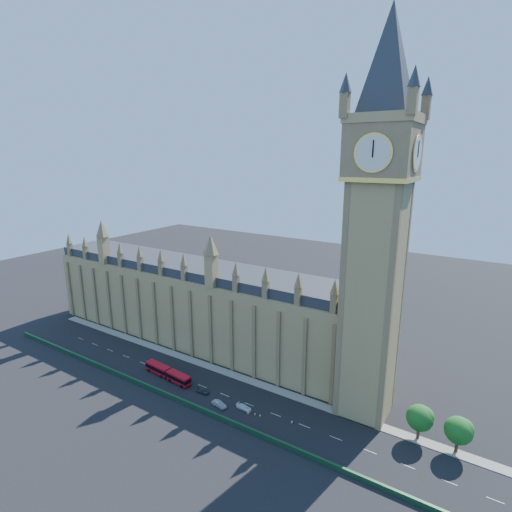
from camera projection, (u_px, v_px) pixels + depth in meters
The scene contains 15 objects.
ground at pixel (213, 390), 110.97m from camera, with size 400.00×400.00×0.00m, color black.
palace_westminster at pixel (195, 302), 138.57m from camera, with size 120.00×20.00×28.00m.
elizabeth_tower at pixel (379, 197), 89.28m from camera, with size 20.59×20.59×105.00m.
bridge_parapet at pixel (192, 405), 103.46m from camera, with size 160.00×0.60×1.20m, color #1E4C2D.
kerb_north at pixel (233, 375), 118.73m from camera, with size 160.00×3.00×0.16m, color gray.
tree_east_near at pixel (421, 417), 90.69m from camera, with size 6.00×6.00×8.50m.
tree_east_far at pixel (460, 430), 86.53m from camera, with size 6.00×6.00×8.50m.
red_bus at pixel (168, 373), 116.90m from camera, with size 17.49×4.02×2.95m.
car_grey at pixel (203, 391), 109.68m from camera, with size 1.59×3.96×1.35m, color #3A3B41.
car_silver at pixel (219, 404), 103.70m from camera, with size 1.50×4.30×1.42m, color #9A9DA1.
car_white at pixel (244, 407), 102.45m from camera, with size 1.73×4.26×1.24m, color white.
cone_a at pixel (248, 413), 100.68m from camera, with size 0.48×0.48×0.62m.
cone_b at pixel (260, 415), 99.79m from camera, with size 0.46×0.46×0.64m.
cone_c at pixel (255, 414), 100.34m from camera, with size 0.40×0.40×0.63m.
cone_d at pixel (292, 422), 97.19m from camera, with size 0.64×0.64×0.79m.
Camera 1 is at (62.81, -76.66, 63.54)m, focal length 28.00 mm.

